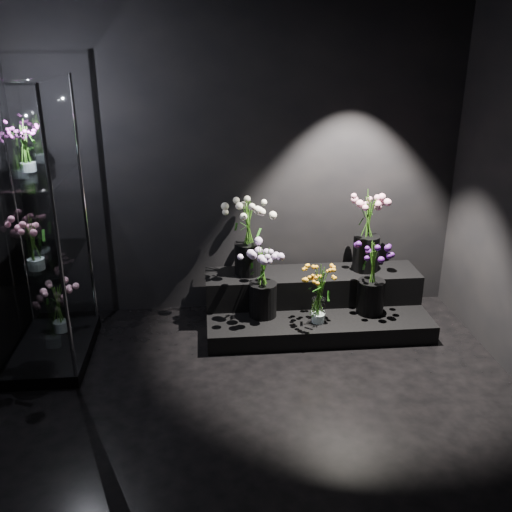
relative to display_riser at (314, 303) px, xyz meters
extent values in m
plane|color=black|center=(-0.62, -1.60, -0.18)|extent=(4.00, 4.00, 0.00)
plane|color=black|center=(-0.62, 0.40, 1.22)|extent=(4.00, 0.00, 4.00)
plane|color=black|center=(-0.62, -3.60, 1.22)|extent=(4.00, 0.00, 4.00)
cube|color=black|center=(0.00, -0.10, -0.10)|extent=(2.00, 0.89, 0.17)
cube|color=black|center=(0.00, 0.12, 0.12)|extent=(2.00, 0.44, 0.28)
cube|color=black|center=(-2.29, -0.42, -0.13)|extent=(0.61, 1.02, 0.10)
cube|color=white|center=(-2.29, -0.42, 0.68)|extent=(0.55, 0.96, 0.01)
cube|color=white|center=(-2.29, -0.42, 1.34)|extent=(0.55, 0.96, 0.01)
cylinder|color=white|center=(-0.03, -0.34, 0.10)|extent=(0.12, 0.12, 0.23)
cylinder|color=black|center=(-0.50, -0.17, 0.14)|extent=(0.25, 0.25, 0.31)
cylinder|color=black|center=(0.47, -0.20, 0.14)|extent=(0.24, 0.24, 0.31)
cylinder|color=black|center=(-0.60, 0.15, 0.41)|extent=(0.25, 0.25, 0.30)
cylinder|color=black|center=(0.50, 0.14, 0.43)|extent=(0.24, 0.24, 0.34)
cylinder|color=white|center=(-2.26, -0.63, 0.81)|extent=(0.13, 0.13, 0.24)
cylinder|color=white|center=(-2.33, -0.25, 1.45)|extent=(0.13, 0.13, 0.20)
cylinder|color=white|center=(-2.27, -0.18, 0.05)|extent=(0.14, 0.14, 0.27)
camera|label=1|loc=(-0.98, -4.72, 2.34)|focal=40.00mm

